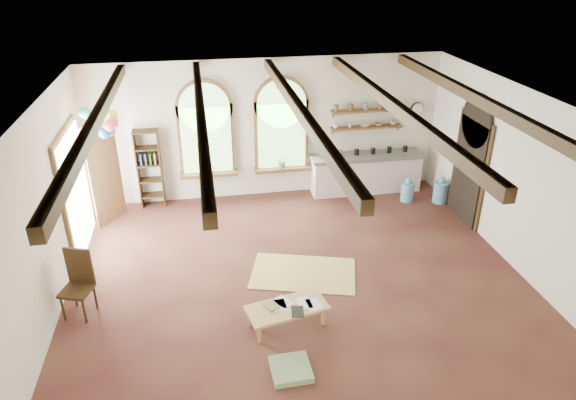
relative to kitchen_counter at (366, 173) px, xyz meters
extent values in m
plane|color=#553023|center=(-2.30, -3.20, -0.48)|extent=(8.00, 8.00, 0.00)
cube|color=brown|center=(-3.70, 0.24, 0.97)|extent=(1.24, 0.08, 1.64)
cylinder|color=brown|center=(-3.70, 0.24, 1.72)|extent=(1.24, 0.08, 1.24)
cube|color=#8ED07D|center=(-3.70, 0.20, 0.97)|extent=(1.10, 0.04, 1.50)
cube|color=brown|center=(-3.70, 0.15, 0.18)|extent=(1.30, 0.28, 0.08)
cube|color=brown|center=(-2.00, 0.24, 0.97)|extent=(1.24, 0.08, 1.64)
cylinder|color=brown|center=(-2.00, 0.24, 1.72)|extent=(1.24, 0.08, 1.24)
cube|color=#8ED07D|center=(-2.00, 0.20, 0.97)|extent=(1.10, 0.04, 1.50)
cube|color=brown|center=(-2.00, 0.15, 0.18)|extent=(1.30, 0.28, 0.08)
cube|color=brown|center=(-6.25, -1.40, 0.67)|extent=(0.10, 1.90, 2.50)
cube|color=black|center=(1.65, -1.70, 0.62)|extent=(0.10, 1.30, 2.40)
cube|color=white|center=(0.00, 0.00, -0.05)|extent=(2.60, 0.55, 0.86)
cube|color=slate|center=(0.00, 0.00, 0.42)|extent=(2.68, 0.62, 0.08)
cube|color=brown|center=(0.00, 0.18, 1.07)|extent=(1.70, 0.24, 0.04)
cube|color=brown|center=(0.00, 0.18, 1.47)|extent=(1.70, 0.24, 0.04)
cylinder|color=black|center=(1.25, 0.25, 1.42)|extent=(0.32, 0.04, 0.32)
cube|color=#3A2912|center=(-5.25, 0.12, 0.42)|extent=(0.03, 0.32, 1.80)
cube|color=#3A2912|center=(-4.75, 0.12, 0.42)|extent=(0.03, 0.32, 1.80)
cube|color=tan|center=(-2.72, -4.51, -0.14)|extent=(1.34, 0.83, 0.05)
cube|color=tan|center=(-3.20, -4.83, -0.32)|extent=(0.06, 0.06, 0.31)
cube|color=tan|center=(-2.15, -4.60, -0.32)|extent=(0.06, 0.06, 0.31)
cube|color=tan|center=(-3.28, -4.43, -0.32)|extent=(0.06, 0.06, 0.31)
cube|color=tan|center=(-2.24, -4.20, -0.32)|extent=(0.06, 0.06, 0.31)
cube|color=#3A2912|center=(-5.95, -3.66, -0.01)|extent=(0.56, 0.56, 0.05)
cube|color=#3A2912|center=(-5.88, -3.47, 0.32)|extent=(0.43, 0.18, 0.66)
cube|color=tan|center=(-2.18, -3.18, -0.47)|extent=(2.12, 1.64, 0.02)
cube|color=gray|center=(-2.84, -5.50, -0.43)|extent=(0.57, 0.57, 0.10)
cylinder|color=#5D9CC8|center=(0.80, -0.70, -0.25)|extent=(0.30, 0.30, 0.45)
sphere|color=#5D9CC8|center=(0.80, -0.70, 0.02)|extent=(0.16, 0.16, 0.16)
cylinder|color=#5D9CC8|center=(1.52, -0.90, -0.23)|extent=(0.33, 0.33, 0.50)
sphere|color=#5D9CC8|center=(1.52, -0.90, 0.08)|extent=(0.18, 0.18, 0.18)
cylinder|color=silver|center=(-5.70, -0.90, 2.30)|extent=(0.01, 0.01, 0.85)
sphere|color=#236A9A|center=(-5.53, -0.92, 1.69)|extent=(0.22, 0.22, 0.22)
sphere|color=#F7525C|center=(-5.47, -0.83, 1.81)|extent=(0.22, 0.22, 0.22)
sphere|color=#FCFF35|center=(-5.47, -0.68, 1.93)|extent=(0.22, 0.22, 0.22)
sphere|color=white|center=(-5.64, -0.74, 2.05)|extent=(0.22, 0.22, 0.22)
sphere|color=#E3FF28|center=(-5.72, -0.66, 1.69)|extent=(0.22, 0.22, 0.22)
sphere|color=#419775|center=(-5.86, -0.63, 1.81)|extent=(0.22, 0.22, 0.22)
sphere|color=#EE7077|center=(-5.84, -0.81, 1.93)|extent=(0.22, 0.22, 0.22)
sphere|color=#2DC0B5|center=(-5.94, -0.87, 2.05)|extent=(0.22, 0.22, 0.22)
sphere|color=#FF384A|center=(-6.00, -0.99, 1.69)|extent=(0.22, 0.22, 0.22)
sphere|color=green|center=(-5.82, -1.01, 1.81)|extent=(0.22, 0.22, 0.22)
sphere|color=#FFBBDA|center=(-5.79, -1.12, 1.93)|extent=(0.22, 0.22, 0.22)
sphere|color=#CC57BF|center=(-5.67, -1.21, 2.05)|extent=(0.22, 0.22, 0.22)
sphere|color=#236A9A|center=(-5.62, -1.04, 1.69)|extent=(0.22, 0.22, 0.22)
sphere|color=#F7525C|center=(-5.50, -1.03, 1.81)|extent=(0.22, 0.22, 0.22)
imported|color=olive|center=(-3.04, -4.50, -0.11)|extent=(0.27, 0.31, 0.02)
cube|color=black|center=(-2.58, -4.66, -0.11)|extent=(0.22, 0.29, 0.01)
imported|color=#598C4C|center=(-3.70, 0.12, 0.37)|extent=(0.27, 0.23, 0.30)
imported|color=#598C4C|center=(-2.00, 0.12, 0.37)|extent=(0.27, 0.23, 0.30)
imported|color=white|center=(-0.75, 0.18, 1.14)|extent=(0.12, 0.10, 0.10)
imported|color=beige|center=(-0.40, 0.18, 1.14)|extent=(0.10, 0.10, 0.09)
imported|color=beige|center=(-0.05, 0.18, 1.12)|extent=(0.22, 0.22, 0.05)
imported|color=#8C664C|center=(0.30, 0.18, 1.12)|extent=(0.20, 0.20, 0.06)
imported|color=slate|center=(0.65, 0.18, 1.19)|extent=(0.18, 0.18, 0.19)
camera|label=1|loc=(-3.82, -10.76, 4.90)|focal=32.00mm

